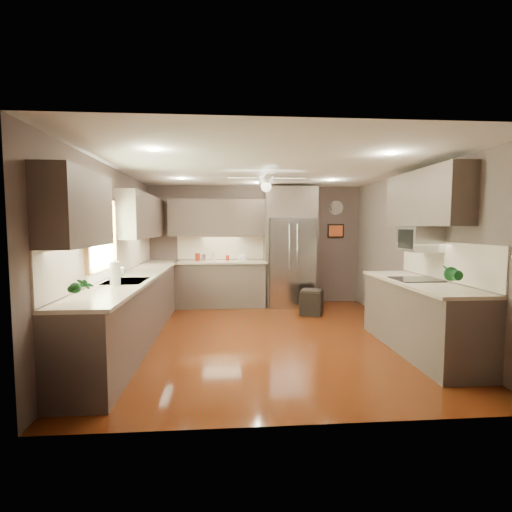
{
  "coord_description": "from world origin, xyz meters",
  "views": [
    {
      "loc": [
        -0.6,
        -5.42,
        1.65
      ],
      "look_at": [
        -0.13,
        0.6,
        1.17
      ],
      "focal_mm": 26.0,
      "sensor_mm": 36.0,
      "label": 1
    }
  ],
  "objects": [
    {
      "name": "wall_front",
      "position": [
        0.0,
        -2.5,
        1.25
      ],
      "size": [
        4.5,
        0.0,
        4.5
      ],
      "primitive_type": "plane",
      "rotation": [
        -1.57,
        0.0,
        0.0
      ],
      "color": "brown",
      "rests_on": "ground"
    },
    {
      "name": "window",
      "position": [
        -2.22,
        -0.5,
        1.55
      ],
      "size": [
        0.05,
        1.12,
        0.92
      ],
      "color": "#BFF2B2",
      "rests_on": "wall_left"
    },
    {
      "name": "paper_towel",
      "position": [
        -1.96,
        -0.84,
        1.08
      ],
      "size": [
        0.12,
        0.12,
        0.3
      ],
      "color": "white",
      "rests_on": "left_run"
    },
    {
      "name": "right_run",
      "position": [
        1.93,
        -0.8,
        0.48
      ],
      "size": [
        0.7,
        2.2,
        1.45
      ],
      "color": "brown",
      "rests_on": "ground"
    },
    {
      "name": "potted_plant_right",
      "position": [
        1.9,
        -1.48,
        1.12
      ],
      "size": [
        0.21,
        0.17,
        0.37
      ],
      "primitive_type": "imported",
      "rotation": [
        0.0,
        0.0,
        -0.03
      ],
      "color": "#16501F",
      "rests_on": "right_run"
    },
    {
      "name": "wall_left",
      "position": [
        -2.25,
        0.0,
        1.25
      ],
      "size": [
        0.0,
        5.0,
        5.0
      ],
      "primitive_type": "plane",
      "rotation": [
        1.57,
        0.0,
        1.57
      ],
      "color": "brown",
      "rests_on": "ground"
    },
    {
      "name": "soap_bottle",
      "position": [
        -2.06,
        -0.25,
        1.04
      ],
      "size": [
        0.11,
        0.11,
        0.21
      ],
      "primitive_type": "imported",
      "rotation": [
        0.0,
        0.0,
        0.23
      ],
      "color": "white",
      "rests_on": "left_run"
    },
    {
      "name": "canister_c",
      "position": [
        -0.88,
        2.2,
        1.03
      ],
      "size": [
        0.11,
        0.11,
        0.17
      ],
      "primitive_type": "cylinder",
      "rotation": [
        0.0,
        0.0,
        -0.03
      ],
      "color": "#C4C093",
      "rests_on": "back_run"
    },
    {
      "name": "wall_right",
      "position": [
        2.25,
        0.0,
        1.25
      ],
      "size": [
        0.0,
        5.0,
        5.0
      ],
      "primitive_type": "plane",
      "rotation": [
        1.57,
        0.0,
        -1.57
      ],
      "color": "brown",
      "rests_on": "ground"
    },
    {
      "name": "wall_back",
      "position": [
        0.0,
        2.5,
        1.25
      ],
      "size": [
        4.5,
        0.0,
        4.5
      ],
      "primitive_type": "plane",
      "rotation": [
        1.57,
        0.0,
        0.0
      ],
      "color": "brown",
      "rests_on": "ground"
    },
    {
      "name": "bowl",
      "position": [
        -0.29,
        2.21,
        0.97
      ],
      "size": [
        0.22,
        0.22,
        0.05
      ],
      "primitive_type": "imported",
      "rotation": [
        0.0,
        0.0,
        0.04
      ],
      "color": "#C4C093",
      "rests_on": "back_run"
    },
    {
      "name": "framed_print",
      "position": [
        1.75,
        2.48,
        1.55
      ],
      "size": [
        0.36,
        0.03,
        0.3
      ],
      "color": "black",
      "rests_on": "wall_back"
    },
    {
      "name": "ceiling_fan",
      "position": [
        -0.0,
        0.3,
        2.33
      ],
      "size": [
        1.18,
        1.18,
        0.32
      ],
      "color": "white",
      "rests_on": "ceiling"
    },
    {
      "name": "ceiling",
      "position": [
        0.0,
        0.0,
        2.5
      ],
      "size": [
        5.0,
        5.0,
        0.0
      ],
      "primitive_type": "plane",
      "rotation": [
        3.14,
        0.0,
        0.0
      ],
      "color": "white",
      "rests_on": "ground"
    },
    {
      "name": "floor",
      "position": [
        0.0,
        0.0,
        0.0
      ],
      "size": [
        5.0,
        5.0,
        0.0
      ],
      "primitive_type": "plane",
      "color": "#4F260A",
      "rests_on": "ground"
    },
    {
      "name": "microwave",
      "position": [
        2.03,
        -0.55,
        1.48
      ],
      "size": [
        0.43,
        0.55,
        0.34
      ],
      "color": "silver",
      "rests_on": "wall_right"
    },
    {
      "name": "canister_d",
      "position": [
        -0.6,
        2.22,
        1.0
      ],
      "size": [
        0.09,
        0.09,
        0.11
      ],
      "primitive_type": "cylinder",
      "rotation": [
        0.0,
        0.0,
        0.22
      ],
      "color": "maroon",
      "rests_on": "back_run"
    },
    {
      "name": "canister_b",
      "position": [
        -1.08,
        2.18,
        1.01
      ],
      "size": [
        0.12,
        0.12,
        0.15
      ],
      "primitive_type": "cylinder",
      "rotation": [
        0.0,
        0.0,
        0.28
      ],
      "color": "silver",
      "rests_on": "back_run"
    },
    {
      "name": "wall_clock",
      "position": [
        1.75,
        2.48,
        2.05
      ],
      "size": [
        0.3,
        0.03,
        0.3
      ],
      "color": "white",
      "rests_on": "wall_back"
    },
    {
      "name": "left_run",
      "position": [
        -1.95,
        0.15,
        0.48
      ],
      "size": [
        0.65,
        4.7,
        1.45
      ],
      "color": "brown",
      "rests_on": "ground"
    },
    {
      "name": "back_run",
      "position": [
        -0.72,
        2.2,
        0.48
      ],
      "size": [
        1.85,
        0.65,
        1.45
      ],
      "color": "brown",
      "rests_on": "ground"
    },
    {
      "name": "potted_plant_left",
      "position": [
        -1.95,
        -1.93,
        1.1
      ],
      "size": [
        0.18,
        0.14,
        0.32
      ],
      "primitive_type": "imported",
      "rotation": [
        0.0,
        0.0,
        -0.14
      ],
      "color": "#16501F",
      "rests_on": "left_run"
    },
    {
      "name": "sink",
      "position": [
        -1.93,
        -0.5,
        0.91
      ],
      "size": [
        0.5,
        0.7,
        0.32
      ],
      "color": "silver",
      "rests_on": "left_run"
    },
    {
      "name": "canister_a",
      "position": [
        -1.21,
        2.21,
        1.02
      ],
      "size": [
        0.13,
        0.13,
        0.16
      ],
      "primitive_type": "cylinder",
      "rotation": [
        0.0,
        0.0,
        -0.4
      ],
      "color": "maroon",
      "rests_on": "back_run"
    },
    {
      "name": "refrigerator",
      "position": [
        0.7,
        2.16,
        1.19
      ],
      "size": [
        1.06,
        0.75,
        2.45
      ],
      "color": "silver",
      "rests_on": "ground"
    },
    {
      "name": "recessed_lights",
      "position": [
        -0.04,
        0.4,
        2.49
      ],
      "size": [
        2.84,
        3.14,
        0.01
      ],
      "color": "white",
      "rests_on": "ceiling"
    },
    {
      "name": "stool",
      "position": [
        0.96,
        1.29,
        0.24
      ],
      "size": [
        0.51,
        0.51,
        0.47
      ],
      "color": "black",
      "rests_on": "ground"
    },
    {
      "name": "uppers",
      "position": [
        -0.74,
        0.71,
        1.87
      ],
      "size": [
        4.5,
        4.7,
        0.95
      ],
      "color": "brown",
      "rests_on": "wall_left"
    }
  ]
}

